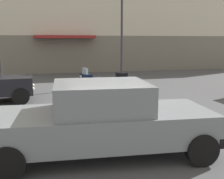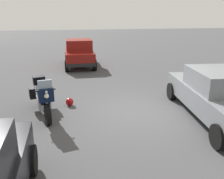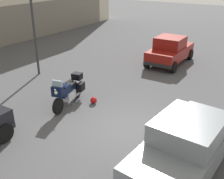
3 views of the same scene
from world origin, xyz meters
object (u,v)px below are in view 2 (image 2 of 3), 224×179
(motorcycle, at_px, (43,96))
(car_hatchback_near, at_px, (79,53))
(car_sedan_far, at_px, (218,94))
(helmet, at_px, (70,102))

(motorcycle, xyz_separation_m, car_hatchback_near, (7.41, -1.52, 0.19))
(motorcycle, height_order, car_sedan_far, car_sedan_far)
(car_hatchback_near, bearing_deg, car_sedan_far, -155.85)
(helmet, relative_size, car_hatchback_near, 0.07)
(helmet, bearing_deg, car_hatchback_near, -5.76)
(motorcycle, xyz_separation_m, car_sedan_far, (-1.24, -5.41, 0.16))
(helmet, xyz_separation_m, car_hatchback_near, (6.79, -0.69, 0.67))
(helmet, relative_size, car_sedan_far, 0.06)
(motorcycle, distance_m, car_sedan_far, 5.55)
(motorcycle, bearing_deg, helmet, 113.81)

